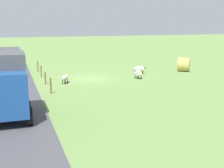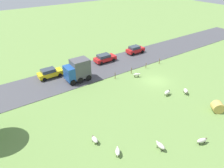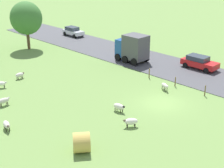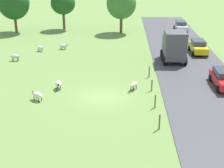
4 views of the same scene
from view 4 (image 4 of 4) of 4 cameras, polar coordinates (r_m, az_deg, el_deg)
name	(u,v)px [view 4 (image 4 of 4)]	position (r m, az deg, el deg)	size (l,w,h in m)	color
ground_plane	(102,97)	(28.79, -1.73, -2.29)	(160.00, 160.00, 0.00)	#6B8E47
road_strip	(209,98)	(29.68, 16.57, -2.42)	(8.00, 80.00, 0.06)	#47474C
sheep_0	(134,85)	(30.16, 3.78, -0.12)	(0.91, 1.27, 0.75)	beige
sheep_1	(58,84)	(30.71, -9.31, 0.02)	(0.71, 1.27, 0.79)	silver
sheep_2	(63,46)	(43.96, -8.49, 6.59)	(1.12, 0.56, 0.73)	silver
sheep_3	(37,95)	(28.66, -12.89, -1.88)	(1.24, 1.12, 0.78)	silver
sheep_4	(15,56)	(40.23, -16.51, 4.62)	(1.23, 0.53, 0.78)	beige
sheep_5	(40,48)	(43.54, -12.38, 6.22)	(1.08, 0.92, 0.73)	white
tree_0	(121,4)	(52.46, 1.63, 13.82)	(4.61, 4.61, 7.01)	brown
tree_1	(13,3)	(54.92, -16.79, 13.43)	(4.93, 4.93, 7.40)	brown
tree_2	(63,3)	(55.62, -8.54, 13.72)	(3.98, 3.98, 6.13)	brown
fence_post_0	(159,122)	(23.63, 8.27, -6.56)	(0.12, 0.12, 1.17)	brown
fence_post_1	(155,101)	(26.83, 7.53, -3.01)	(0.12, 0.12, 1.13)	brown
fence_post_2	(152,85)	(30.11, 6.95, -0.23)	(0.12, 0.12, 1.09)	brown
fence_post_3	(149,72)	(33.43, 6.50, 2.12)	(0.12, 0.12, 1.19)	brown
truck_0	(174,46)	(38.52, 10.77, 6.56)	(2.65, 4.05, 3.61)	#1E4C99
car_0	(224,78)	(32.44, 19.01, 0.97)	(2.08, 4.45, 1.58)	red
car_1	(198,47)	(42.89, 14.82, 6.33)	(1.94, 4.19, 1.63)	yellow
car_2	(181,26)	(55.48, 11.90, 9.89)	(1.93, 4.00, 1.54)	silver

